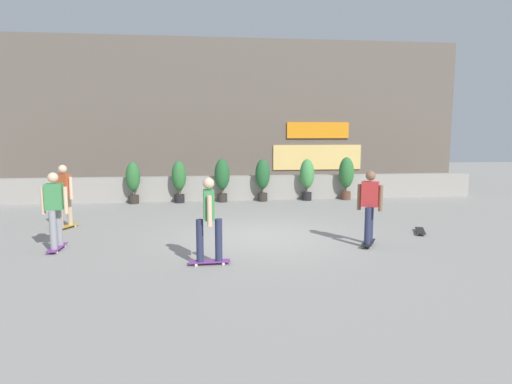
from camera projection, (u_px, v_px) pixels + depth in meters
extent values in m
plane|color=gray|center=(263.00, 237.00, 10.97)|extent=(48.00, 48.00, 0.00)
cube|color=gray|center=(242.00, 188.00, 16.81)|extent=(18.00, 0.40, 0.90)
cube|color=#60564C|center=(234.00, 116.00, 20.37)|extent=(20.00, 2.00, 6.50)
cube|color=orange|center=(318.00, 130.00, 19.87)|extent=(2.80, 0.08, 0.70)
cube|color=#F2CC72|center=(317.00, 157.00, 20.05)|extent=(4.00, 0.06, 1.10)
cylinder|color=#2D2823|center=(134.00, 199.00, 15.95)|extent=(0.36, 0.36, 0.30)
cylinder|color=brown|center=(134.00, 193.00, 15.92)|extent=(0.06, 0.06, 0.15)
ellipsoid|color=#2D6B33|center=(133.00, 177.00, 15.84)|extent=(0.50, 0.50, 1.03)
cylinder|color=black|center=(179.00, 199.00, 16.14)|extent=(0.36, 0.36, 0.30)
cylinder|color=brown|center=(179.00, 192.00, 16.11)|extent=(0.06, 0.06, 0.15)
ellipsoid|color=#2D6B33|center=(179.00, 176.00, 16.03)|extent=(0.52, 0.52, 1.06)
cylinder|color=#2D2823|center=(222.00, 198.00, 16.32)|extent=(0.36, 0.36, 0.30)
cylinder|color=brown|center=(222.00, 192.00, 16.29)|extent=(0.06, 0.06, 0.15)
ellipsoid|color=#235B2D|center=(222.00, 174.00, 16.21)|extent=(0.55, 0.55, 1.12)
cylinder|color=#2D2823|center=(262.00, 197.00, 16.50)|extent=(0.36, 0.36, 0.30)
cylinder|color=brown|center=(263.00, 191.00, 16.47)|extent=(0.06, 0.06, 0.15)
ellipsoid|color=#235B2D|center=(263.00, 174.00, 16.38)|extent=(0.54, 0.54, 1.10)
cylinder|color=black|center=(307.00, 196.00, 16.70)|extent=(0.36, 0.36, 0.30)
cylinder|color=brown|center=(307.00, 190.00, 16.67)|extent=(0.06, 0.06, 0.15)
ellipsoid|color=#428C47|center=(307.00, 174.00, 16.58)|extent=(0.53, 0.53, 1.09)
cylinder|color=brown|center=(346.00, 196.00, 16.88)|extent=(0.36, 0.36, 0.30)
cylinder|color=brown|center=(346.00, 190.00, 16.85)|extent=(0.06, 0.06, 0.15)
ellipsoid|color=#2D6B33|center=(346.00, 173.00, 16.76)|extent=(0.56, 0.56, 1.15)
cube|color=#72338C|center=(57.00, 247.00, 9.70)|extent=(0.23, 0.81, 0.02)
cylinder|color=silver|center=(57.00, 252.00, 9.46)|extent=(0.03, 0.06, 0.06)
cylinder|color=silver|center=(49.00, 252.00, 9.44)|extent=(0.03, 0.06, 0.06)
cylinder|color=silver|center=(65.00, 246.00, 9.97)|extent=(0.03, 0.06, 0.06)
cylinder|color=silver|center=(58.00, 246.00, 9.96)|extent=(0.03, 0.06, 0.06)
cylinder|color=gray|center=(53.00, 230.00, 9.47)|extent=(0.14, 0.14, 0.82)
cylinder|color=gray|center=(59.00, 227.00, 9.82)|extent=(0.14, 0.14, 0.82)
cube|color=#3F8C4C|center=(54.00, 197.00, 9.55)|extent=(0.37, 0.21, 0.56)
sphere|color=beige|center=(53.00, 178.00, 9.50)|extent=(0.22, 0.22, 0.22)
cylinder|color=beige|center=(66.00, 200.00, 9.58)|extent=(0.09, 0.09, 0.58)
cylinder|color=beige|center=(43.00, 201.00, 9.54)|extent=(0.09, 0.09, 0.58)
cube|color=black|center=(368.00, 243.00, 10.10)|extent=(0.57, 0.79, 0.02)
cylinder|color=silver|center=(367.00, 241.00, 10.38)|extent=(0.05, 0.06, 0.06)
cylinder|color=silver|center=(374.00, 242.00, 10.32)|extent=(0.05, 0.06, 0.06)
cylinder|color=silver|center=(363.00, 247.00, 9.90)|extent=(0.05, 0.06, 0.06)
cylinder|color=silver|center=(370.00, 247.00, 9.84)|extent=(0.05, 0.06, 0.06)
cylinder|color=#282D4C|center=(370.00, 223.00, 10.21)|extent=(0.14, 0.14, 0.82)
cylinder|color=#282D4C|center=(368.00, 226.00, 9.88)|extent=(0.14, 0.14, 0.82)
cube|color=red|center=(370.00, 194.00, 9.95)|extent=(0.41, 0.35, 0.56)
sphere|color=brown|center=(371.00, 176.00, 9.90)|extent=(0.22, 0.22, 0.22)
cylinder|color=brown|center=(359.00, 197.00, 10.05)|extent=(0.09, 0.09, 0.58)
cylinder|color=brown|center=(381.00, 198.00, 9.87)|extent=(0.09, 0.09, 0.58)
cube|color=#72338C|center=(210.00, 261.00, 8.66)|extent=(0.81, 0.23, 0.02)
cylinder|color=silver|center=(223.00, 261.00, 8.78)|extent=(0.06, 0.03, 0.06)
cylinder|color=silver|center=(223.00, 264.00, 8.63)|extent=(0.06, 0.03, 0.06)
cylinder|color=silver|center=(196.00, 263.00, 8.71)|extent=(0.06, 0.03, 0.06)
cylinder|color=silver|center=(196.00, 265.00, 8.55)|extent=(0.06, 0.03, 0.06)
cylinder|color=#282D4C|center=(219.00, 240.00, 8.63)|extent=(0.14, 0.14, 0.82)
cylinder|color=#282D4C|center=(200.00, 240.00, 8.58)|extent=(0.14, 0.14, 0.82)
cube|color=#3F8C4C|center=(209.00, 205.00, 8.51)|extent=(0.21, 0.37, 0.56)
sphere|color=beige|center=(208.00, 183.00, 8.46)|extent=(0.22, 0.22, 0.22)
cylinder|color=beige|center=(208.00, 207.00, 8.75)|extent=(0.09, 0.09, 0.58)
cylinder|color=beige|center=(209.00, 211.00, 8.29)|extent=(0.09, 0.09, 0.58)
cube|color=#BF8C26|center=(66.00, 226.00, 11.83)|extent=(0.53, 0.81, 0.02)
cylinder|color=silver|center=(61.00, 230.00, 11.57)|extent=(0.05, 0.06, 0.06)
cylinder|color=silver|center=(56.00, 230.00, 11.62)|extent=(0.05, 0.06, 0.06)
cylinder|color=silver|center=(75.00, 226.00, 12.05)|extent=(0.05, 0.06, 0.06)
cylinder|color=silver|center=(70.00, 226.00, 12.11)|extent=(0.05, 0.06, 0.06)
cylinder|color=tan|center=(60.00, 212.00, 11.61)|extent=(0.14, 0.14, 0.82)
cylinder|color=tan|center=(70.00, 210.00, 11.94)|extent=(0.14, 0.14, 0.82)
cube|color=#B24C26|center=(63.00, 185.00, 11.68)|extent=(0.41, 0.34, 0.56)
sphere|color=beige|center=(62.00, 169.00, 11.63)|extent=(0.22, 0.22, 0.22)
cylinder|color=beige|center=(71.00, 188.00, 11.62)|extent=(0.09, 0.09, 0.58)
cylinder|color=beige|center=(56.00, 187.00, 11.77)|extent=(0.09, 0.09, 0.58)
cube|color=black|center=(420.00, 231.00, 11.33)|extent=(0.49, 0.82, 0.02)
cylinder|color=silver|center=(416.00, 230.00, 11.61)|extent=(0.05, 0.06, 0.06)
cylinder|color=silver|center=(423.00, 230.00, 11.56)|extent=(0.05, 0.06, 0.06)
cylinder|color=silver|center=(418.00, 234.00, 11.11)|extent=(0.05, 0.06, 0.06)
cylinder|color=silver|center=(424.00, 234.00, 11.07)|extent=(0.05, 0.06, 0.06)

